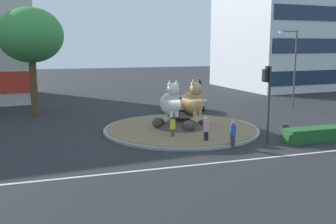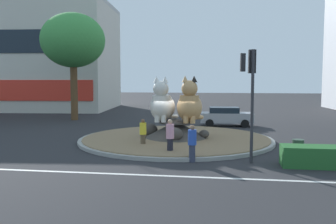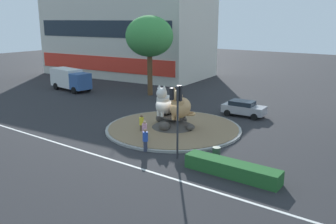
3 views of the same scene
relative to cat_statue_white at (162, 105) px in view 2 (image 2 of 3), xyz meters
name	(u,v)px [view 2 (image 2 of 3)]	position (x,y,z in m)	size (l,w,h in m)	color
ground_plane	(176,141)	(0.83, 0.05, -2.22)	(160.00, 160.00, 0.00)	#28282B
lane_centreline	(149,175)	(0.83, -8.20, -2.22)	(112.00, 0.20, 0.01)	silver
roundabout_island	(176,136)	(0.82, 0.04, -1.90)	(11.77, 11.77, 1.23)	gray
cat_statue_white	(162,105)	(0.00, 0.00, 0.00)	(1.63, 2.63, 2.72)	silver
cat_statue_calico	(190,105)	(1.69, -0.22, 0.01)	(1.81, 2.90, 2.76)	tan
traffic_light_mast	(250,80)	(4.87, -5.27, 1.51)	(0.71, 0.59, 5.09)	#2D2D33
shophouse_block	(5,57)	(-24.11, 21.87, 4.37)	(28.50, 15.83, 18.90)	beige
broadleaf_tree_behind_island	(73,41)	(-9.98, 10.30, 5.03)	(5.83, 5.83, 9.79)	brown
pedestrian_blue_shirt	(192,143)	(2.30, -5.58, -1.33)	(0.39, 0.39, 1.71)	#33384C
pedestrian_pink_shirt	(170,136)	(1.08, -4.18, -1.28)	(0.40, 0.40, 1.79)	black
pedestrian_yellow_shirt	(143,133)	(-0.68, -2.45, -1.38)	(0.37, 0.37, 1.60)	brown
sedan_on_far_lane	(226,116)	(3.88, 7.76, -1.41)	(4.26, 2.22, 1.53)	#99999E
litter_bin	(298,149)	(7.25, -3.98, -1.77)	(0.56, 0.56, 0.90)	#2D4233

